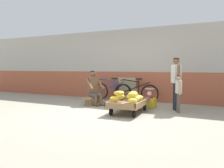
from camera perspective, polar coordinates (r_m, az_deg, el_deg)
The scene contains 13 objects.
ground_plane at distance 5.99m, azimuth -3.84°, elevation -7.70°, with size 80.00×80.00×0.00m, color gray.
back_wall at distance 8.48m, azimuth 5.83°, elevation 4.93°, with size 16.00×0.30×2.69m.
banana_cart at distance 6.13m, azimuth 4.35°, elevation -5.14°, with size 0.91×1.48×0.36m.
banana_pile at distance 6.01m, azimuth 4.51°, elevation -3.18°, with size 0.87×1.38×0.27m.
low_bench at distance 7.56m, azimuth -4.92°, elevation -3.68°, with size 0.45×1.13×0.27m.
vendor_seated at distance 7.44m, azimuth -4.64°, elevation -0.95°, with size 0.74×0.67×1.14m.
plastic_crate at distance 6.99m, azimuth 9.68°, elevation -4.79°, with size 0.36×0.28×0.30m.
weighing_scale at distance 6.95m, azimuth 9.71°, elevation -2.32°, with size 0.30×0.30×0.29m.
bicycle_near_left at distance 8.41m, azimuth 0.00°, elevation -1.81°, with size 1.66×0.48×0.86m.
bicycle_far_left at distance 8.08m, azimuth 6.16°, elevation -2.08°, with size 1.66×0.48×0.86m.
sign_board at distance 8.42m, azimuth 4.13°, elevation -1.26°, with size 0.70×0.26×0.87m.
customer_adult at distance 6.60m, azimuth 16.17°, elevation 1.58°, with size 0.33×0.44×1.53m.
customer_child at distance 6.30m, azimuth 16.79°, elevation -1.36°, with size 0.20×0.31×1.04m.
Camera 1 is at (2.91, -5.09, 1.24)m, focal length 35.46 mm.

